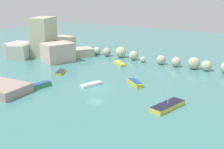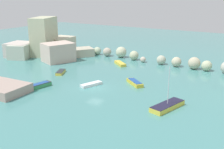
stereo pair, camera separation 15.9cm
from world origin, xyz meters
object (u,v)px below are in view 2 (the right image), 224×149
object	(u,v)px
moored_boat_5	(135,83)
moored_boat_3	(61,72)
moored_boat_1	(40,85)
moored_boat_0	(91,84)
moored_boat_4	(120,64)
moored_boat_2	(167,106)

from	to	relation	value
moored_boat_5	moored_boat_3	bearing A→B (deg)	43.85
moored_boat_1	moored_boat_3	distance (m)	8.73
moored_boat_0	moored_boat_1	bearing A→B (deg)	146.59
moored_boat_0	moored_boat_4	distance (m)	15.43
moored_boat_0	moored_boat_3	distance (m)	10.05
moored_boat_2	moored_boat_5	world-z (taller)	moored_boat_2
moored_boat_3	moored_boat_0	bearing A→B (deg)	46.08
moored_boat_0	moored_boat_3	size ratio (longest dim) A/B	1.14
moored_boat_0	moored_boat_5	world-z (taller)	moored_boat_5
moored_boat_2	moored_boat_4	bearing A→B (deg)	59.92
moored_boat_0	moored_boat_3	world-z (taller)	moored_boat_3
moored_boat_1	moored_boat_5	distance (m)	16.27
moored_boat_4	moored_boat_0	bearing A→B (deg)	-39.68
moored_boat_4	moored_boat_2	bearing A→B (deg)	-5.72
moored_boat_0	moored_boat_2	distance (m)	14.94
moored_boat_1	moored_boat_2	world-z (taller)	moored_boat_2
moored_boat_0	moored_boat_5	bearing A→B (deg)	-35.06
moored_boat_3	moored_boat_4	size ratio (longest dim) A/B	0.88
moored_boat_5	moored_boat_2	bearing A→B (deg)	179.29
moored_boat_1	moored_boat_5	bearing A→B (deg)	137.21
moored_boat_4	moored_boat_5	xyz separation A→B (m)	(9.16, -10.60, 0.05)
moored_boat_3	moored_boat_5	world-z (taller)	moored_boat_5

